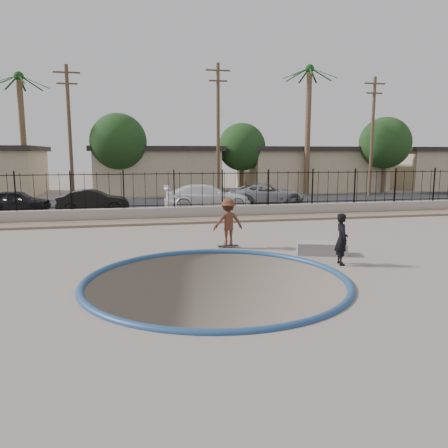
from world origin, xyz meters
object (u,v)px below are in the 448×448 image
car_c (207,197)px  videographer (342,239)px  car_a (17,201)px  skateboard (228,246)px  concrete_ledge (321,248)px  car_b (93,201)px  skater (228,225)px  car_d (267,194)px

car_c → videographer: bearing=-168.8°
videographer → car_a: videographer is taller
skateboard → concrete_ledge: size_ratio=0.47×
car_a → skateboard: bearing=-135.7°
car_a → car_c: car_c is taller
car_b → car_a: bearing=72.0°
car_b → car_c: size_ratio=0.77×
skateboard → car_b: car_b is taller
car_a → skater: bearing=-135.7°
skater → concrete_ledge: skater is taller
skater → car_a: 15.24m
car_a → car_d: size_ratio=0.73×
concrete_ledge → car_d: bearing=79.9°
concrete_ledge → skater: bearing=148.8°
car_b → car_d: car_d is taller
skater → car_a: (-9.71, 11.74, -0.17)m
car_a → concrete_ledge: bearing=-132.4°
videographer → car_c: size_ratio=0.31×
car_a → car_b: 4.49m
skater → car_a: bearing=-54.7°
car_a → car_b: size_ratio=0.92×
concrete_ledge → car_c: bearing=98.3°
skater → car_b: skater is taller
skateboard → videographer: bearing=-50.2°
videographer → car_b: 15.79m
skateboard → car_a: bearing=127.1°
car_a → car_d: 14.96m
skater → car_b: (-5.42, 10.40, -0.14)m
skater → skateboard: 0.77m
skater → car_d: 13.10m
car_c → car_d: 4.49m
car_a → car_d: bearing=-84.3°
skateboard → car_c: (1.05, 10.40, 0.72)m
videographer → concrete_ledge: (0.00, 1.38, -0.58)m
skater → car_a: skater is taller
skateboard → car_d: 13.11m
car_b → skateboard: bearing=-153.1°
skateboard → videographer: 4.23m
skater → concrete_ledge: size_ratio=1.03×
car_c → car_d: (4.20, 1.60, -0.06)m
videographer → car_a: 19.40m
car_b → car_d: bearing=-82.1°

